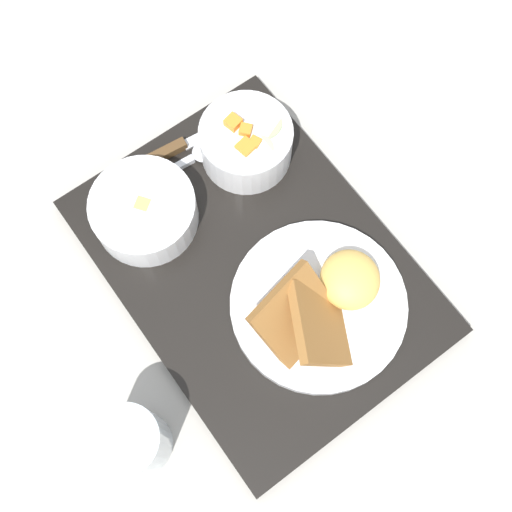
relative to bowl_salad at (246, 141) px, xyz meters
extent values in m
plane|color=#ADA89E|center=(0.12, -0.09, -0.05)|extent=(4.00, 4.00, 0.00)
cube|color=black|center=(0.12, -0.09, -0.04)|extent=(0.47, 0.36, 0.02)
cylinder|color=white|center=(0.00, 0.00, 0.00)|extent=(0.12, 0.12, 0.06)
torus|color=white|center=(0.00, 0.00, 0.02)|extent=(0.12, 0.12, 0.01)
cylinder|color=#A8D184|center=(-0.01, -0.02, 0.02)|extent=(0.06, 0.06, 0.01)
cylinder|color=#A8D184|center=(0.03, 0.00, 0.02)|extent=(0.05, 0.05, 0.02)
cylinder|color=#A8D184|center=(-0.02, 0.01, 0.02)|extent=(0.06, 0.06, 0.01)
cylinder|color=#A8D184|center=(0.01, 0.02, 0.02)|extent=(0.07, 0.07, 0.02)
cube|color=orange|center=(0.00, 0.00, 0.03)|extent=(0.02, 0.02, 0.02)
cube|color=orange|center=(0.02, 0.00, 0.02)|extent=(0.02, 0.02, 0.01)
cube|color=orange|center=(0.02, -0.01, 0.02)|extent=(0.02, 0.02, 0.01)
cube|color=orange|center=(-0.02, -0.01, 0.03)|extent=(0.02, 0.02, 0.02)
cylinder|color=white|center=(-0.01, -0.15, -0.01)|extent=(0.13, 0.13, 0.05)
torus|color=white|center=(-0.01, -0.15, 0.01)|extent=(0.13, 0.13, 0.01)
cylinder|color=#B29342|center=(-0.01, -0.15, -0.01)|extent=(0.11, 0.11, 0.04)
cube|color=#D1B75B|center=(-0.01, -0.15, 0.01)|extent=(0.02, 0.02, 0.01)
cylinder|color=white|center=(0.21, -0.07, -0.03)|extent=(0.21, 0.21, 0.02)
ellipsoid|color=#EAB756|center=(0.22, -0.03, 0.00)|extent=(0.10, 0.10, 0.04)
cube|color=#93602D|center=(0.21, -0.10, 0.01)|extent=(0.08, 0.10, 0.08)
cube|color=#93602D|center=(0.24, -0.08, 0.01)|extent=(0.12, 0.11, 0.08)
cube|color=silver|center=(-0.05, -0.01, -0.03)|extent=(0.03, 0.10, 0.00)
cube|color=#51381E|center=(-0.07, -0.09, -0.03)|extent=(0.03, 0.08, 0.01)
ellipsoid|color=silver|center=(-0.04, -0.03, -0.03)|extent=(0.04, 0.05, 0.01)
cube|color=silver|center=(-0.05, -0.10, -0.03)|extent=(0.02, 0.09, 0.01)
cylinder|color=silver|center=(0.20, -0.33, 0.00)|extent=(0.07, 0.07, 0.11)
cylinder|color=silver|center=(0.20, -0.33, -0.02)|extent=(0.06, 0.06, 0.07)
camera|label=1|loc=(0.31, -0.25, 0.72)|focal=45.00mm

